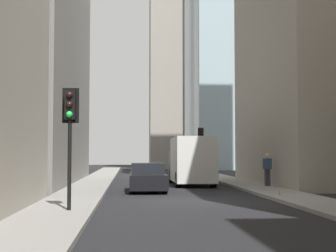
% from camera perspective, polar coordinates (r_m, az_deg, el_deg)
% --- Properties ---
extents(ground_plane, '(135.00, 135.00, 0.00)m').
position_cam_1_polar(ground_plane, '(20.34, 2.16, -8.42)').
color(ground_plane, black).
extents(sidewalk_right, '(90.00, 2.20, 0.14)m').
position_cam_1_polar(sidewalk_right, '(20.32, -10.68, -8.17)').
color(sidewalk_right, gray).
rests_on(sidewalk_right, ground_plane).
extents(sidewalk_left, '(90.00, 2.20, 0.14)m').
position_cam_1_polar(sidewalk_left, '(21.31, 14.39, -7.89)').
color(sidewalk_left, gray).
rests_on(sidewalk_left, ground_plane).
extents(church_spire, '(4.60, 4.60, 39.42)m').
position_cam_1_polar(church_spire, '(66.03, -0.18, 13.35)').
color(church_spire, gray).
rests_on(church_spire, ground_plane).
extents(delivery_truck, '(6.46, 2.25, 2.84)m').
position_cam_1_polar(delivery_truck, '(30.58, 2.58, -3.92)').
color(delivery_truck, silver).
rests_on(delivery_truck, ground_plane).
extents(sedan_black, '(4.30, 1.78, 1.42)m').
position_cam_1_polar(sedan_black, '(25.19, -2.33, -5.89)').
color(sedan_black, black).
rests_on(sedan_black, ground_plane).
extents(traffic_light_foreground, '(0.43, 0.52, 3.79)m').
position_cam_1_polar(traffic_light_foreground, '(15.94, -10.99, 0.70)').
color(traffic_light_foreground, black).
rests_on(traffic_light_foreground, sidewalk_right).
extents(traffic_light_midblock, '(0.43, 0.52, 4.10)m').
position_cam_1_polar(traffic_light_midblock, '(45.83, 3.74, -1.54)').
color(traffic_light_midblock, black).
rests_on(traffic_light_midblock, sidewalk_left).
extents(pedestrian, '(0.26, 0.44, 1.75)m').
position_cam_1_polar(pedestrian, '(27.88, 11.13, -4.68)').
color(pedestrian, '#33333D').
rests_on(pedestrian, sidewalk_left).
extents(discarded_bottle, '(0.07, 0.07, 0.27)m').
position_cam_1_polar(discarded_bottle, '(21.69, 12.41, -7.36)').
color(discarded_bottle, '#999EA3').
rests_on(discarded_bottle, sidewalk_left).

